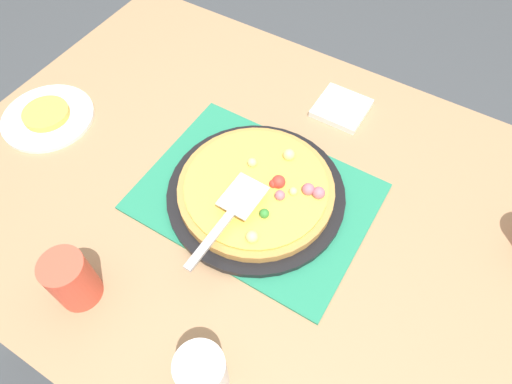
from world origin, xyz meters
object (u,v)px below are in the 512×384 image
Objects in this scene: plate_near_left at (48,117)px; served_slice_left at (46,114)px; cup_corner at (71,280)px; pizza_pan at (256,194)px; pizza_server at (229,213)px; napkin_stack at (341,108)px; pizza at (257,189)px; cup_far at (202,374)px.

served_slice_left is at bearing 0.00° from plate_near_left.
plate_near_left is 2.00× the size of served_slice_left.
pizza_pan is at bearing -115.57° from cup_corner.
served_slice_left reaches higher than plate_near_left.
pizza_pan is at bearing -91.49° from pizza_server.
napkin_stack is at bearing -96.51° from pizza_server.
pizza is 0.56m from served_slice_left.
pizza is 0.56m from plate_near_left.
cup_corner is 0.52× the size of pizza_server.
pizza_server reaches higher than napkin_stack.
cup_corner reaches higher than pizza.
cup_corner reaches higher than served_slice_left.
cup_corner reaches higher than pizza_server.
cup_far and cup_corner have the same top height.
pizza is 0.33m from napkin_stack.
pizza_pan is 1.15× the size of pizza.
pizza_pan is 0.02m from pizza.
served_slice_left is 0.92× the size of napkin_stack.
pizza_pan reaches higher than plate_near_left.
cup_corner is at bearing -1.93° from cup_far.
napkin_stack is at bearing -146.46° from plate_near_left.
pizza_server is at bearing 83.49° from napkin_stack.
served_slice_left is at bearing 33.54° from napkin_stack.
pizza is (-0.00, -0.00, 0.02)m from pizza_pan.
plate_near_left is 0.74m from cup_far.
pizza is 0.40m from cup_corner.
cup_corner is at bearing 143.11° from served_slice_left.
napkin_stack is at bearing -107.51° from cup_corner.
cup_far reaches higher than served_slice_left.
pizza_pan is at bearing 18.11° from pizza.
pizza_server reaches higher than pizza_pan.
plate_near_left is at bearing -3.19° from pizza_server.
cup_corner is at bearing 64.43° from pizza_pan.
pizza is at bearing 82.45° from napkin_stack.
pizza_pan is at bearing 82.01° from napkin_stack.
cup_corner is at bearing 143.11° from plate_near_left.
served_slice_left reaches higher than napkin_stack.
plate_near_left is at bearing -23.78° from cup_far.
served_slice_left is (0.00, 0.00, 0.01)m from plate_near_left.
pizza_pan is 1.73× the size of plate_near_left.
pizza_server is at bearing 176.81° from plate_near_left.
napkin_stack is (-0.05, -0.33, -0.01)m from pizza_pan.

